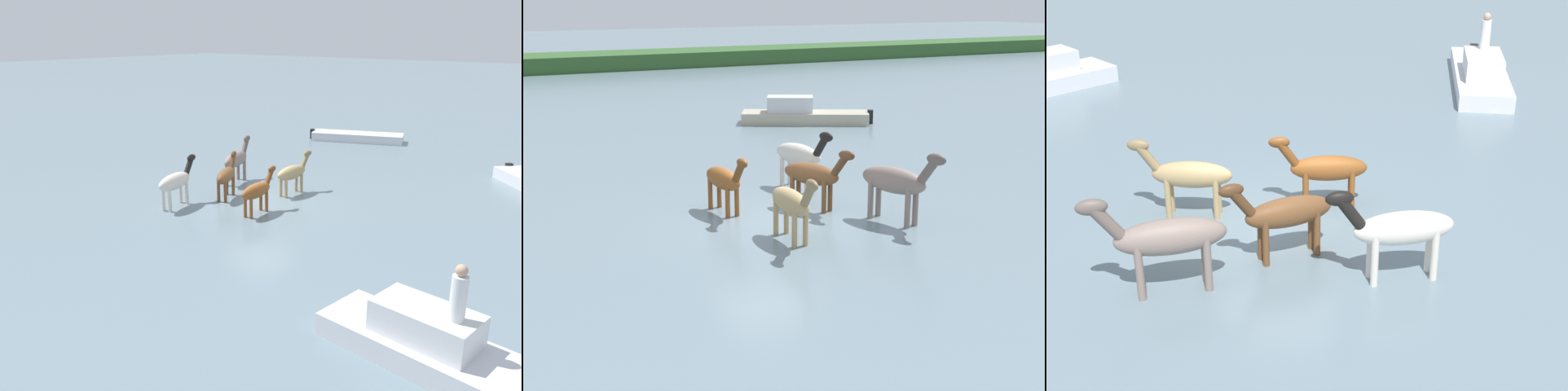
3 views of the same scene
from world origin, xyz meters
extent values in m
plane|color=slate|center=(0.00, 0.00, 0.00)|extent=(218.34, 218.34, 0.00)
ellipsoid|color=brown|center=(1.54, 0.38, 0.98)|extent=(1.20, 1.83, 0.60)
cylinder|color=brown|center=(1.89, -0.05, 0.49)|extent=(0.13, 0.13, 0.98)
cylinder|color=brown|center=(1.63, -0.16, 0.49)|extent=(0.13, 0.13, 0.98)
cylinder|color=brown|center=(1.46, 0.92, 0.49)|extent=(0.13, 0.13, 0.98)
cylinder|color=brown|center=(1.19, 0.81, 0.49)|extent=(0.13, 0.13, 0.98)
cylinder|color=#50311A|center=(1.93, -0.48, 1.37)|extent=(0.41, 0.58, 0.65)
ellipsoid|color=#50311A|center=(2.00, -0.65, 1.63)|extent=(0.39, 0.53, 0.26)
ellipsoid|color=brown|center=(-0.71, 1.17, 0.93)|extent=(0.61, 1.72, 0.57)
cylinder|color=brown|center=(-0.54, 0.68, 0.47)|extent=(0.12, 0.12, 0.93)
cylinder|color=brown|center=(-0.81, 0.66, 0.47)|extent=(0.12, 0.12, 0.93)
cylinder|color=brown|center=(-0.60, 1.69, 0.47)|extent=(0.12, 0.12, 0.93)
cylinder|color=brown|center=(-0.88, 1.67, 0.47)|extent=(0.12, 0.12, 0.93)
cylinder|color=brown|center=(-0.65, 0.28, 1.30)|extent=(0.23, 0.53, 0.62)
ellipsoid|color=brown|center=(-0.64, 0.10, 1.56)|extent=(0.23, 0.47, 0.25)
ellipsoid|color=silver|center=(2.32, 2.49, 1.05)|extent=(0.93, 1.97, 0.64)
cylinder|color=silver|center=(2.58, 1.97, 0.53)|extent=(0.14, 0.14, 1.05)
cylinder|color=silver|center=(2.28, 1.90, 0.53)|extent=(0.14, 0.14, 1.05)
cylinder|color=silver|center=(2.35, 3.08, 0.53)|extent=(0.14, 0.14, 1.05)
cylinder|color=silver|center=(2.05, 3.02, 0.53)|extent=(0.14, 0.14, 1.05)
cylinder|color=black|center=(2.52, 1.51, 1.46)|extent=(0.33, 0.61, 0.70)
ellipsoid|color=black|center=(2.56, 1.31, 1.75)|extent=(0.32, 0.55, 0.28)
ellipsoid|color=gray|center=(2.79, -1.65, 1.10)|extent=(1.11, 2.08, 0.67)
cylinder|color=gray|center=(3.10, -2.18, 0.55)|extent=(0.15, 0.15, 1.10)
cylinder|color=gray|center=(2.79, -2.27, 0.55)|extent=(0.15, 0.15, 1.10)
cylinder|color=gray|center=(2.78, -1.03, 0.55)|extent=(0.15, 0.15, 1.10)
cylinder|color=gray|center=(2.47, -1.12, 0.55)|extent=(0.15, 0.15, 1.10)
cylinder|color=#63544C|center=(3.07, -2.67, 1.54)|extent=(0.39, 0.65, 0.73)
ellipsoid|color=#63544C|center=(3.13, -2.87, 1.84)|extent=(0.37, 0.59, 0.29)
ellipsoid|color=tan|center=(-0.25, -1.75, 0.96)|extent=(0.61, 1.76, 0.59)
cylinder|color=tan|center=(-0.14, -2.28, 0.48)|extent=(0.13, 0.13, 0.96)
cylinder|color=tan|center=(-0.42, -2.26, 0.48)|extent=(0.13, 0.13, 0.96)
cylinder|color=tan|center=(-0.08, -1.24, 0.48)|extent=(0.13, 0.13, 0.96)
cylinder|color=tan|center=(-0.36, -1.22, 0.48)|extent=(0.13, 0.13, 0.96)
cylinder|color=olive|center=(-0.30, -2.67, 1.34)|extent=(0.23, 0.54, 0.64)
ellipsoid|color=olive|center=(-0.31, -2.86, 1.60)|extent=(0.23, 0.49, 0.26)
cube|color=#B7AD93|center=(8.37, 12.74, 0.19)|extent=(5.72, 4.19, 0.67)
cube|color=silver|center=(7.78, 13.08, 0.87)|extent=(2.33, 1.98, 0.70)
cube|color=black|center=(10.92, 11.29, 0.26)|extent=(0.35, 0.36, 0.72)
camera|label=1|loc=(-12.82, 16.03, 6.66)|focal=36.81mm
camera|label=2|loc=(-8.45, -16.84, 5.69)|focal=52.15mm
camera|label=3|loc=(14.42, 0.89, 7.39)|focal=51.93mm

